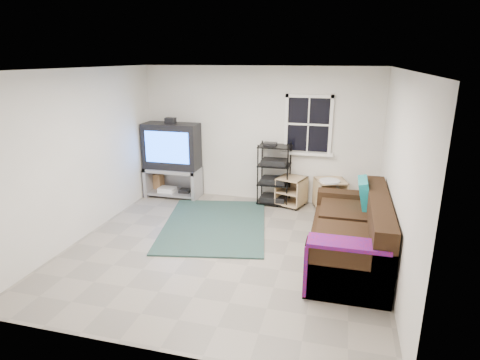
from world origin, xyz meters
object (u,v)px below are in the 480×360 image
(tv_unit, at_px, (172,154))
(sofa, at_px, (352,237))
(side_table_left, at_px, (292,190))
(av_rack, at_px, (274,178))
(side_table_right, at_px, (329,192))

(tv_unit, height_order, sofa, tv_unit)
(tv_unit, distance_m, side_table_left, 2.50)
(side_table_left, height_order, sofa, sofa)
(av_rack, bearing_deg, sofa, -54.03)
(av_rack, bearing_deg, tv_unit, -178.42)
(side_table_left, bearing_deg, sofa, -61.54)
(av_rack, distance_m, side_table_right, 1.07)
(sofa, bearing_deg, side_table_left, 118.46)
(sofa, bearing_deg, av_rack, 125.97)
(side_table_right, height_order, sofa, sofa)
(av_rack, xyz_separation_m, sofa, (1.45, -2.00, -0.16))
(side_table_left, relative_size, sofa, 0.27)
(av_rack, distance_m, side_table_left, 0.42)
(tv_unit, xyz_separation_m, sofa, (3.52, -1.94, -0.52))
(tv_unit, xyz_separation_m, side_table_left, (2.43, 0.07, -0.58))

